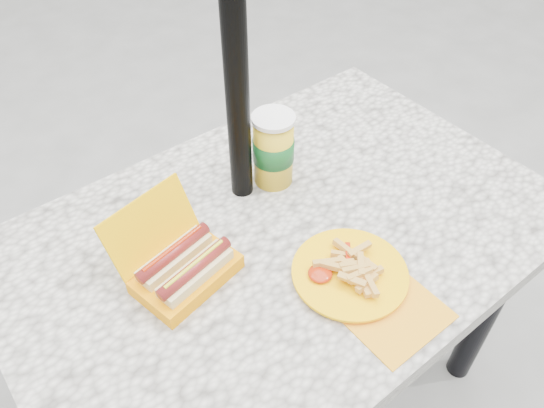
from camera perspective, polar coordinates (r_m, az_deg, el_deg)
ground at (r=1.78m, az=0.98°, el=-19.25°), size 60.00×60.00×0.00m
picnic_table at (r=1.24m, az=1.34°, el=-6.10°), size 1.20×0.80×0.75m
umbrella_pole at (r=1.04m, az=-3.99°, el=15.74°), size 0.05×0.05×2.20m
hotdog_box at (r=1.06m, az=-9.54°, el=-6.65°), size 0.23×0.22×0.15m
fries_plate at (r=1.07m, az=8.66°, el=-7.58°), size 0.23×0.31×0.05m
soda_cup at (r=1.22m, az=0.15°, el=5.90°), size 0.10×0.10×0.18m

